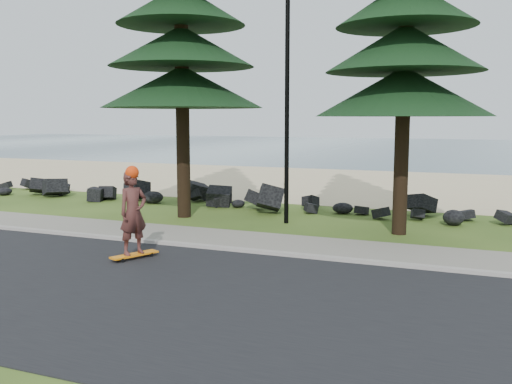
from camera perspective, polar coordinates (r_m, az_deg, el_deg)
ground at (r=14.86m, az=-1.00°, el=-5.21°), size 160.00×160.00×0.00m
road at (r=11.00m, az=-10.35°, el=-9.82°), size 160.00×7.00×0.02m
kerb at (r=14.05m, az=-2.44°, el=-5.75°), size 160.00×0.20×0.10m
sidewalk at (r=15.04m, az=-0.70°, el=-4.91°), size 160.00×2.00×0.08m
beach_sand at (r=28.60m, az=10.44°, el=0.78°), size 160.00×15.00×0.01m
ocean at (r=64.68m, az=17.01°, el=4.21°), size 160.00×58.00×0.01m
seawall_boulders at (r=20.04m, az=5.28°, el=-1.94°), size 60.00×2.40×1.10m
lamp_post at (r=17.52m, az=3.13°, el=10.30°), size 0.25×0.14×8.14m
skateboarder at (r=13.35m, az=-12.18°, el=-2.08°), size 0.73×1.17×2.15m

